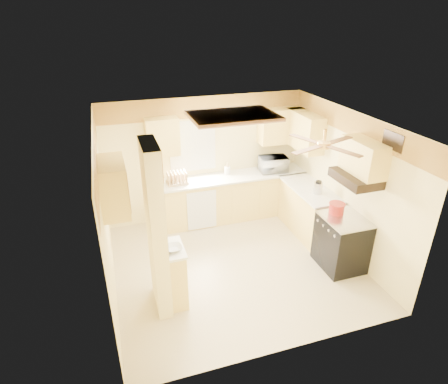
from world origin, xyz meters
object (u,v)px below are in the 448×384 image
object	(u,v)px
stove	(341,242)
kettle	(318,188)
dutch_oven	(337,208)
bowl	(174,248)
microwave	(273,164)

from	to	relation	value
stove	kettle	world-z (taller)	kettle
dutch_oven	kettle	bearing A→B (deg)	85.00
dutch_oven	bowl	bearing A→B (deg)	-174.49
microwave	bowl	world-z (taller)	microwave
microwave	bowl	size ratio (longest dim) A/B	2.34
kettle	bowl	bearing A→B (deg)	-161.07
stove	kettle	size ratio (longest dim) A/B	3.76
stove	kettle	xyz separation A→B (m)	(0.03, 0.91, 0.59)
kettle	microwave	bearing A→B (deg)	105.28
stove	bowl	distance (m)	2.85
microwave	dutch_oven	xyz separation A→B (m)	(0.27, -1.92, -0.09)
bowl	dutch_oven	xyz separation A→B (m)	(2.77, 0.27, 0.04)
dutch_oven	kettle	size ratio (longest dim) A/B	1.09
microwave	kettle	size ratio (longest dim) A/B	2.30
bowl	dutch_oven	bearing A→B (deg)	5.51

